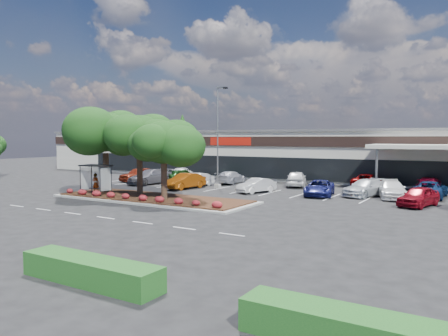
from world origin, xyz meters
The scene contains 30 objects.
ground centered at (0.00, 0.00, 0.00)m, with size 160.00×160.00×0.00m, color black.
retail_store centered at (0.06, 33.91, 3.15)m, with size 80.40×25.20×6.25m.
landscape_island centered at (-2.00, 4.00, 0.12)m, with size 18.00×6.00×0.26m.
lane_markings centered at (-0.14, 10.42, 0.01)m, with size 33.12×20.06×0.01m.
shrub_row centered at (-2.00, 1.90, 0.51)m, with size 17.00×0.80×0.50m, color maroon, non-canonical shape.
bus_shelter centered at (-7.50, 2.95, 2.31)m, with size 2.75×1.55×2.59m.
island_tree_west centered at (-8.00, 4.50, 4.21)m, with size 7.20×7.20×7.89m, color #193410, non-canonical shape.
island_tree_mid centered at (-4.50, 5.20, 3.92)m, with size 6.60×6.60×7.32m, color #193410, non-canonical shape.
island_tree_east centered at (-0.50, 3.70, 3.51)m, with size 5.80×5.80×6.50m, color #193410, non-canonical shape.
hedge_south_east centered at (10.00, -13.50, 0.45)m, with size 6.00×1.30×0.90m, color #15471A.
hedge_south_mid centered at (20.00, -13.50, 0.45)m, with size 7.00×1.30×0.90m, color #15471A.
conifer_north_west centered at (-30.00, 46.00, 5.00)m, with size 4.40×4.40×10.00m, color #193410.
person_waiting centered at (-7.82, 3.08, 1.17)m, with size 0.66×0.44×1.82m, color #594C47.
light_pole centered at (-1.95, 14.49, 4.71)m, with size 1.43×0.50×10.58m.
car_0 centered at (-13.58, 15.07, 0.85)m, with size 2.01×4.99×1.70m, color maroon.
car_1 centered at (-10.52, 13.60, 0.83)m, with size 2.33×5.73×1.66m, color #5E5C64.
car_2 centered at (-4.44, 11.95, 0.79)m, with size 1.68×4.81×1.59m, color #7C3607.
car_3 centered at (-4.75, 14.35, 0.71)m, with size 1.50×4.30×1.42m, color #B7B7B7.
car_4 centered at (3.31, 12.89, 0.69)m, with size 1.45×4.17×1.37m, color silver.
car_5 centered at (9.23, 13.85, 0.71)m, with size 2.35×5.10×1.42m, color navy.
car_6 centered at (12.88, 15.63, 0.76)m, with size 2.14×5.27×1.53m, color silver.
car_7 centered at (15.13, 15.51, 0.76)m, with size 2.13×5.25×1.52m, color white.
car_8 centered at (17.76, 11.84, 0.77)m, with size 1.82×4.52×1.54m, color maroon.
car_9 centered at (-10.44, 19.54, 0.83)m, with size 1.95×4.84×1.65m, color silver.
car_10 centered at (-8.89, 17.51, 0.77)m, with size 1.83×4.54×1.55m, color #1C4B19.
car_11 centered at (-2.93, 18.75, 0.72)m, with size 2.01×4.94×1.43m, color #A0A2AD.
car_13 centered at (4.60, 19.86, 0.85)m, with size 2.01×5.00×1.71m, color silver.
car_15 centered at (11.47, 22.46, 0.74)m, with size 2.45×5.31×1.48m, color #7E0505.
car_16 centered at (17.96, 17.74, 0.73)m, with size 2.43×5.27×1.46m, color navy.
car_17 centered at (17.41, 22.05, 0.74)m, with size 2.07×5.09×1.48m, color maroon.
Camera 1 is at (22.16, -24.25, 5.27)m, focal length 35.00 mm.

